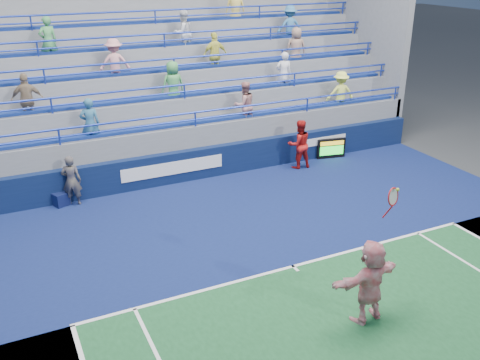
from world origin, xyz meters
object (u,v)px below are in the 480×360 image
line_judge (72,181)px  ball_girl (299,144)px  judge_chair (60,198)px  serve_speed_board (331,148)px  tennis_player (370,281)px

line_judge → ball_girl: bearing=-162.4°
judge_chair → ball_girl: (8.46, -0.43, 0.67)m
serve_speed_board → ball_girl: ball_girl is taller
judge_chair → line_judge: (0.39, -0.12, 0.57)m
ball_girl → tennis_player: bearing=73.6°
judge_chair → tennis_player: 10.18m
line_judge → ball_girl: size_ratio=0.90×
line_judge → judge_chair: bearing=2.2°
judge_chair → ball_girl: 8.49m
tennis_player → line_judge: 9.86m
serve_speed_board → judge_chair: size_ratio=1.49×
serve_speed_board → line_judge: bearing=-179.9°
judge_chair → ball_girl: size_ratio=0.42×
tennis_player → ball_girl: tennis_player is taller
line_judge → serve_speed_board: bearing=-160.1°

